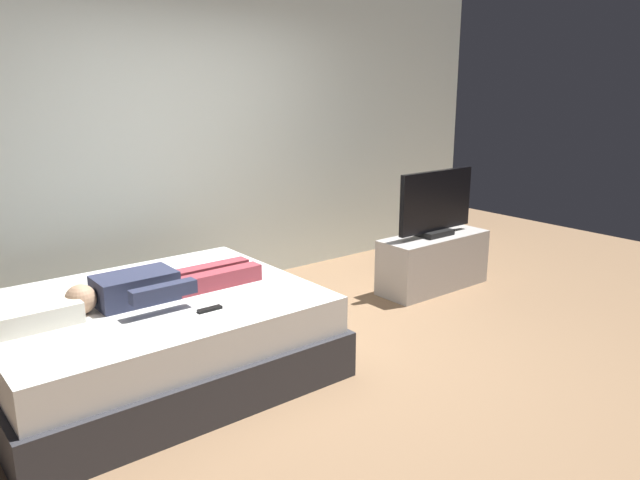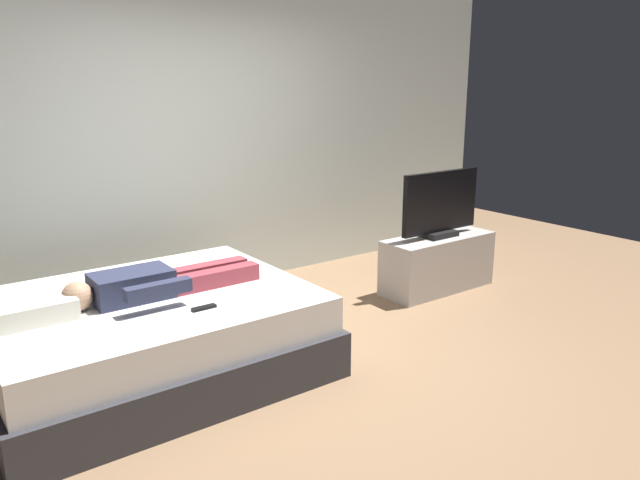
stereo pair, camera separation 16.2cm
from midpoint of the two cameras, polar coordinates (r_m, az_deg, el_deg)
The scene contains 8 objects.
ground_plane at distance 4.25m, azimuth -1.11°, elevation -11.44°, with size 10.00×10.00×0.00m, color #8C6B4C.
back_wall at distance 5.68m, azimuth -10.06°, elevation 9.72°, with size 6.40×0.10×2.80m, color silver.
bed at distance 4.15m, azimuth -16.29°, elevation -8.72°, with size 2.03×1.62×0.54m.
pillow at distance 3.85m, azimuth -26.28°, elevation -6.18°, with size 0.48×0.34×0.12m, color silver.
person at distance 4.00m, azimuth -16.09°, elevation -4.08°, with size 1.26×0.46×0.18m.
remote at distance 3.74m, azimuth -11.43°, elevation -6.32°, with size 0.15×0.04×0.02m, color black.
tv_stand at distance 5.71m, azimuth 9.67°, elevation -2.01°, with size 1.10×0.40×0.50m, color #B7B2AD.
tv at distance 5.58m, azimuth 9.90°, elevation 3.26°, with size 0.88×0.20×0.59m.
Camera 1 is at (-2.38, -2.98, 1.87)m, focal length 34.49 mm.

